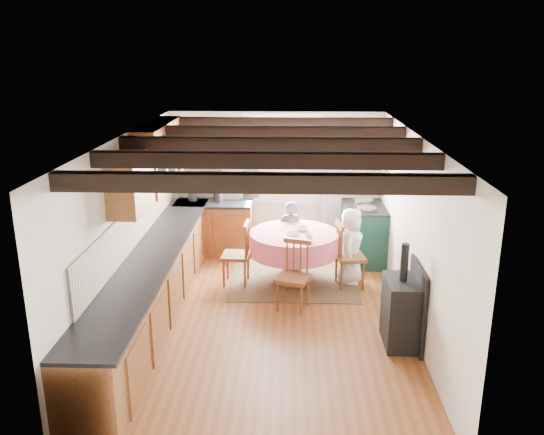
{
  "coord_description": "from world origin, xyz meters",
  "views": [
    {
      "loc": [
        0.26,
        -6.65,
        3.41
      ],
      "look_at": [
        0.0,
        0.8,
        1.15
      ],
      "focal_mm": 36.99,
      "sensor_mm": 36.0,
      "label": 1
    }
  ],
  "objects_px": {
    "chair_left": "(236,253)",
    "chair_right": "(350,254)",
    "child_far": "(290,235)",
    "child_right": "(350,246)",
    "dining_table": "(294,258)",
    "aga_range": "(364,233)",
    "cup": "(309,238)",
    "chair_near": "(293,276)",
    "cast_iron_stove": "(402,295)"
  },
  "relations": [
    {
      "from": "dining_table",
      "to": "chair_near",
      "type": "xyz_separation_m",
      "value": [
        -0.01,
        -0.89,
        0.08
      ]
    },
    {
      "from": "child_far",
      "to": "child_right",
      "type": "relative_size",
      "value": 0.96
    },
    {
      "from": "dining_table",
      "to": "child_right",
      "type": "height_order",
      "value": "child_right"
    },
    {
      "from": "child_right",
      "to": "dining_table",
      "type": "bearing_deg",
      "value": 105.68
    },
    {
      "from": "cast_iron_stove",
      "to": "chair_right",
      "type": "bearing_deg",
      "value": 104.49
    },
    {
      "from": "child_far",
      "to": "aga_range",
      "type": "bearing_deg",
      "value": -169.9
    },
    {
      "from": "cast_iron_stove",
      "to": "cup",
      "type": "height_order",
      "value": "cast_iron_stove"
    },
    {
      "from": "aga_range",
      "to": "cup",
      "type": "relative_size",
      "value": 9.38
    },
    {
      "from": "chair_near",
      "to": "child_right",
      "type": "bearing_deg",
      "value": 65.38
    },
    {
      "from": "chair_left",
      "to": "chair_right",
      "type": "xyz_separation_m",
      "value": [
        1.7,
        -0.04,
        0.01
      ]
    },
    {
      "from": "child_right",
      "to": "chair_left",
      "type": "bearing_deg",
      "value": 106.33
    },
    {
      "from": "chair_near",
      "to": "child_far",
      "type": "relative_size",
      "value": 0.86
    },
    {
      "from": "chair_near",
      "to": "chair_right",
      "type": "bearing_deg",
      "value": 61.09
    },
    {
      "from": "chair_near",
      "to": "child_right",
      "type": "relative_size",
      "value": 0.82
    },
    {
      "from": "cast_iron_stove",
      "to": "child_far",
      "type": "height_order",
      "value": "cast_iron_stove"
    },
    {
      "from": "child_far",
      "to": "chair_near",
      "type": "bearing_deg",
      "value": 85.22
    },
    {
      "from": "child_far",
      "to": "child_right",
      "type": "bearing_deg",
      "value": 141.66
    },
    {
      "from": "dining_table",
      "to": "cast_iron_stove",
      "type": "distance_m",
      "value": 2.2
    },
    {
      "from": "child_far",
      "to": "child_right",
      "type": "height_order",
      "value": "child_right"
    },
    {
      "from": "aga_range",
      "to": "dining_table",
      "type": "bearing_deg",
      "value": -140.18
    },
    {
      "from": "chair_right",
      "to": "cup",
      "type": "distance_m",
      "value": 0.77
    },
    {
      "from": "child_right",
      "to": "cup",
      "type": "bearing_deg",
      "value": 137.57
    },
    {
      "from": "child_right",
      "to": "cast_iron_stove",
      "type": "bearing_deg",
      "value": -154.19
    },
    {
      "from": "chair_left",
      "to": "aga_range",
      "type": "xyz_separation_m",
      "value": [
        2.02,
        1.03,
        -0.0
      ]
    },
    {
      "from": "dining_table",
      "to": "aga_range",
      "type": "relative_size",
      "value": 1.27
    },
    {
      "from": "chair_right",
      "to": "child_far",
      "type": "relative_size",
      "value": 0.89
    },
    {
      "from": "chair_right",
      "to": "cast_iron_stove",
      "type": "bearing_deg",
      "value": -174.08
    },
    {
      "from": "chair_left",
      "to": "cast_iron_stove",
      "type": "height_order",
      "value": "cast_iron_stove"
    },
    {
      "from": "aga_range",
      "to": "chair_left",
      "type": "bearing_deg",
      "value": -153.06
    },
    {
      "from": "dining_table",
      "to": "child_right",
      "type": "bearing_deg",
      "value": 2.87
    },
    {
      "from": "dining_table",
      "to": "chair_left",
      "type": "distance_m",
      "value": 0.87
    },
    {
      "from": "chair_left",
      "to": "chair_right",
      "type": "height_order",
      "value": "chair_right"
    },
    {
      "from": "child_far",
      "to": "child_right",
      "type": "xyz_separation_m",
      "value": [
        0.9,
        -0.56,
        0.02
      ]
    },
    {
      "from": "aga_range",
      "to": "cup",
      "type": "distance_m",
      "value": 1.7
    },
    {
      "from": "chair_near",
      "to": "chair_left",
      "type": "relative_size",
      "value": 0.99
    },
    {
      "from": "chair_near",
      "to": "cast_iron_stove",
      "type": "distance_m",
      "value": 1.57
    },
    {
      "from": "cup",
      "to": "chair_right",
      "type": "bearing_deg",
      "value": 25.63
    },
    {
      "from": "child_far",
      "to": "cup",
      "type": "xyz_separation_m",
      "value": [
        0.27,
        -1.0,
        0.29
      ]
    },
    {
      "from": "child_right",
      "to": "chair_right",
      "type": "bearing_deg",
      "value": -172.72
    },
    {
      "from": "chair_near",
      "to": "cast_iron_stove",
      "type": "bearing_deg",
      "value": -17.12
    },
    {
      "from": "cast_iron_stove",
      "to": "chair_near",
      "type": "bearing_deg",
      "value": 144.84
    },
    {
      "from": "cast_iron_stove",
      "to": "child_far",
      "type": "bearing_deg",
      "value": 119.05
    },
    {
      "from": "chair_near",
      "to": "child_right",
      "type": "height_order",
      "value": "child_right"
    },
    {
      "from": "aga_range",
      "to": "cup",
      "type": "height_order",
      "value": "aga_range"
    },
    {
      "from": "chair_left",
      "to": "cup",
      "type": "xyz_separation_m",
      "value": [
        1.08,
        -0.33,
        0.37
      ]
    },
    {
      "from": "chair_near",
      "to": "aga_range",
      "type": "height_order",
      "value": "aga_range"
    },
    {
      "from": "chair_right",
      "to": "aga_range",
      "type": "height_order",
      "value": "chair_right"
    },
    {
      "from": "cast_iron_stove",
      "to": "child_far",
      "type": "distance_m",
      "value": 2.73
    },
    {
      "from": "aga_range",
      "to": "child_far",
      "type": "bearing_deg",
      "value": -163.27
    },
    {
      "from": "cup",
      "to": "child_far",
      "type": "bearing_deg",
      "value": 105.19
    }
  ]
}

